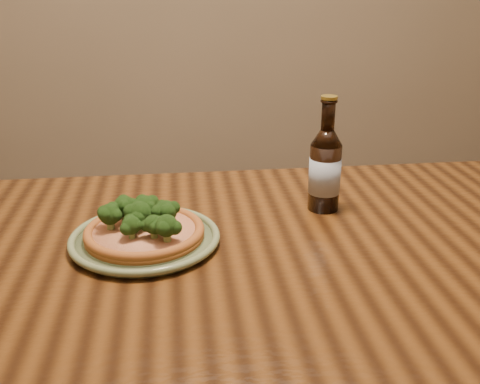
{
  "coord_description": "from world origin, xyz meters",
  "views": [
    {
      "loc": [
        -0.22,
        -0.77,
        1.22
      ],
      "look_at": [
        -0.1,
        0.23,
        0.82
      ],
      "focal_mm": 42.0,
      "sensor_mm": 36.0,
      "label": 1
    }
  ],
  "objects": [
    {
      "name": "table",
      "position": [
        0.0,
        0.1,
        0.66
      ],
      "size": [
        1.6,
        0.9,
        0.75
      ],
      "color": "#49280F",
      "rests_on": "ground"
    },
    {
      "name": "pizza",
      "position": [
        -0.29,
        0.17,
        0.78
      ],
      "size": [
        0.22,
        0.22,
        0.07
      ],
      "rotation": [
        0.0,
        0.0,
        -0.08
      ],
      "color": "#985422",
      "rests_on": "plate"
    },
    {
      "name": "beer_bottle",
      "position": [
        0.08,
        0.29,
        0.84
      ],
      "size": [
        0.07,
        0.07,
        0.24
      ],
      "rotation": [
        0.0,
        0.0,
        0.33
      ],
      "color": "black",
      "rests_on": "table"
    },
    {
      "name": "plate",
      "position": [
        -0.29,
        0.17,
        0.76
      ],
      "size": [
        0.28,
        0.28,
        0.02
      ],
      "rotation": [
        0.0,
        0.0,
        0.01
      ],
      "color": "#6A7852",
      "rests_on": "table"
    }
  ]
}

